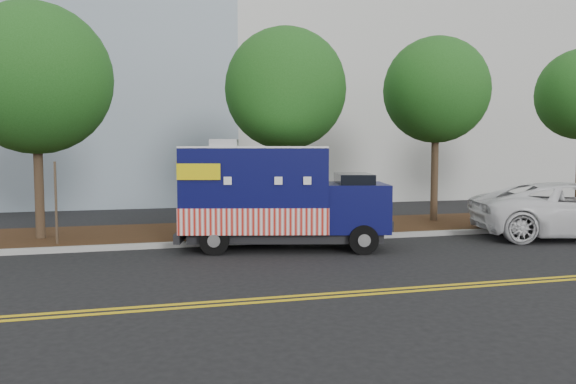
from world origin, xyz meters
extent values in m
plane|color=black|center=(0.00, 0.00, 0.00)|extent=(120.00, 120.00, 0.00)
cube|color=#9E9E99|center=(0.00, 1.40, 0.07)|extent=(120.00, 0.18, 0.15)
cube|color=black|center=(0.00, 3.50, 0.07)|extent=(120.00, 4.00, 0.15)
cube|color=gold|center=(0.00, -4.45, 0.01)|extent=(120.00, 0.10, 0.01)
cube|color=gold|center=(0.00, -4.70, 0.01)|extent=(120.00, 0.10, 0.01)
cylinder|color=#38281C|center=(-5.42, 3.14, 1.83)|extent=(0.26, 0.26, 3.66)
sphere|color=#1C4D15|center=(-5.42, 3.14, 4.74)|extent=(4.31, 4.31, 4.31)
cylinder|color=#38281C|center=(2.03, 3.40, 1.85)|extent=(0.26, 0.26, 3.70)
sphere|color=#1C4D15|center=(2.03, 3.40, 4.68)|extent=(3.95, 3.95, 3.95)
cylinder|color=#38281C|center=(7.74, 3.86, 1.95)|extent=(0.26, 0.26, 3.90)
sphere|color=#1C4D15|center=(7.74, 3.86, 4.84)|extent=(3.79, 3.79, 3.79)
cube|color=#473828|center=(-4.83, 2.00, 1.20)|extent=(0.06, 0.06, 2.40)
cube|color=black|center=(1.24, 0.48, 0.39)|extent=(5.43, 2.94, 0.26)
cube|color=#090B42|center=(0.44, 0.68, 1.66)|extent=(4.26, 2.99, 2.21)
cube|color=red|center=(0.44, 0.68, 0.87)|extent=(4.31, 3.05, 0.69)
cube|color=white|center=(0.44, 0.68, 2.78)|extent=(4.26, 2.99, 0.06)
cube|color=#B7B7BA|center=(-0.37, 0.88, 2.90)|extent=(0.89, 0.89, 0.20)
cube|color=#090B42|center=(3.12, 0.01, 1.15)|extent=(2.09, 2.32, 1.29)
cube|color=black|center=(3.07, 0.02, 1.77)|extent=(1.33, 1.96, 0.60)
cube|color=black|center=(3.94, -0.19, 0.72)|extent=(0.52, 1.81, 0.28)
cube|color=black|center=(-1.48, 1.16, 0.41)|extent=(0.66, 2.05, 0.26)
cube|color=#B7B7BA|center=(-1.46, 1.15, 1.70)|extent=(0.44, 1.62, 1.75)
cube|color=#B7B7BA|center=(0.97, 1.68, 1.70)|extent=(1.62, 0.44, 1.01)
cube|color=yellow|center=(-1.17, -0.05, 2.16)|extent=(1.08, 0.28, 0.41)
cube|color=yellow|center=(-0.64, 2.08, 2.16)|extent=(1.08, 0.28, 0.41)
cylinder|color=black|center=(2.98, -0.92, 0.39)|extent=(0.81, 0.44, 0.77)
cylinder|color=black|center=(3.44, 0.90, 0.39)|extent=(0.81, 0.44, 0.77)
cylinder|color=black|center=(-0.77, 0.01, 0.39)|extent=(0.81, 0.44, 0.77)
cylinder|color=black|center=(-0.32, 1.84, 0.39)|extent=(0.81, 0.44, 0.77)
imported|color=white|center=(10.36, -0.11, 0.86)|extent=(6.71, 4.51, 1.71)
camera|label=1|loc=(-2.67, -14.35, 2.76)|focal=35.00mm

